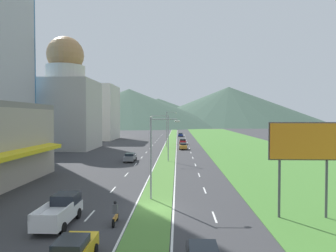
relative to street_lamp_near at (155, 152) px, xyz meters
The scene contains 49 objects.
ground_plane 5.58m from the street_lamp_near, 87.06° to the right, with size 600.00×600.00×0.00m, color #38383A.
grass_median 57.18m from the street_lamp_near, 89.84° to the left, with size 3.20×240.00×0.06m, color #518438.
grass_verge_right 60.83m from the street_lamp_near, 69.99° to the left, with size 24.00×240.00×0.06m, color #477F33.
lane_dash_left_2 8.51m from the street_lamp_near, 134.16° to the right, with size 0.16×2.80×0.01m, color silver.
lane_dash_left_3 7.84m from the street_lamp_near, 142.00° to the left, with size 0.16×2.80×0.01m, color silver.
lane_dash_left_4 14.52m from the street_lamp_near, 111.09° to the left, with size 0.16×2.80×0.01m, color silver.
lane_dash_left_5 22.82m from the street_lamp_near, 102.79° to the left, with size 0.16×2.80×0.01m, color silver.
lane_dash_left_6 31.48m from the street_lamp_near, 99.14° to the left, with size 0.16×2.80×0.01m, color silver.
lane_dash_left_7 40.27m from the street_lamp_near, 97.10° to the left, with size 0.16×2.80×0.01m, color silver.
lane_dash_left_8 49.13m from the street_lamp_near, 95.80° to the left, with size 0.16×2.80×0.01m, color silver.
lane_dash_left_9 58.01m from the street_lamp_near, 94.91° to the left, with size 0.16×2.80×0.01m, color silver.
lane_dash_left_10 66.91m from the street_lamp_near, 94.25° to the left, with size 0.16×2.80×0.01m, color silver.
lane_dash_left_11 75.83m from the street_lamp_near, 93.75° to the left, with size 0.16×2.80×0.01m, color silver.
lane_dash_left_12 84.75m from the street_lamp_near, 93.35° to the left, with size 0.16×2.80×0.01m, color silver.
lane_dash_left_13 93.68m from the street_lamp_near, 93.03° to the left, with size 0.16×2.80×0.01m, color silver.
lane_dash_left_14 102.62m from the street_lamp_near, 92.77° to the left, with size 0.16×2.80×0.01m, color silver.
lane_dash_left_15 111.56m from the street_lamp_near, 92.54° to the left, with size 0.16×2.80×0.01m, color silver.
lane_dash_right_2 8.69m from the street_lamp_near, 44.11° to the right, with size 0.16×2.80×0.01m, color silver.
lane_dash_right_3 8.03m from the street_lamp_near, 36.33° to the left, with size 0.16×2.80×0.01m, color silver.
lane_dash_right_4 14.63m from the street_lamp_near, 67.72° to the left, with size 0.16×2.80×0.01m, color silver.
lane_dash_right_5 22.89m from the street_lamp_near, 76.44° to the left, with size 0.16×2.80×0.01m, color silver.
lane_dash_right_6 31.53m from the street_lamp_near, 80.30° to the left, with size 0.16×2.80×0.01m, color silver.
lane_dash_right_7 40.31m from the street_lamp_near, 82.46° to the left, with size 0.16×2.80×0.01m, color silver.
lane_dash_right_8 49.16m from the street_lamp_near, 83.84° to the left, with size 0.16×2.80×0.01m, color silver.
lane_dash_right_9 58.04m from the street_lamp_near, 84.79° to the left, with size 0.16×2.80×0.01m, color silver.
lane_dash_right_10 66.94m from the street_lamp_near, 85.49° to the left, with size 0.16×2.80×0.01m, color silver.
lane_dash_right_11 75.85m from the street_lamp_near, 86.02° to the left, with size 0.16×2.80×0.01m, color silver.
lane_dash_right_12 84.77m from the street_lamp_near, 86.44° to the left, with size 0.16×2.80×0.01m, color silver.
lane_dash_right_13 93.70m from the street_lamp_near, 86.78° to the left, with size 0.16×2.80×0.01m, color silver.
lane_dash_right_14 102.63m from the street_lamp_near, 87.06° to the left, with size 0.16×2.80×0.01m, color silver.
lane_dash_right_15 111.57m from the street_lamp_near, 87.30° to the left, with size 0.16×2.80×0.01m, color silver.
edge_line_median_left 57.21m from the street_lamp_near, 91.60° to the left, with size 0.16×240.00×0.01m, color silver.
edge_line_median_right 57.22m from the street_lamp_near, 88.09° to the left, with size 0.16×240.00×0.01m, color silver.
domed_building 54.18m from the street_lamp_near, 119.18° to the left, with size 14.79×14.79×28.41m.
midrise_colored 84.86m from the street_lamp_near, 109.84° to the left, with size 17.06×17.06×19.45m, color beige.
hill_far_left 239.64m from the street_lamp_near, 99.73° to the left, with size 167.02×167.02×32.75m, color #3D5647.
hill_far_center 291.49m from the street_lamp_near, 93.60° to the left, with size 152.88×152.88×27.67m, color #3D5647.
hill_far_right 286.77m from the street_lamp_near, 79.15° to the left, with size 195.38×195.38×38.70m, color #3D5647.
street_lamp_near is the anchor object (origin of this frame).
street_lamp_mid 25.73m from the street_lamp_near, 89.79° to the left, with size 3.42×0.53×8.47m.
street_lamp_far 51.57m from the street_lamp_near, 90.46° to the left, with size 2.86×0.46×9.55m.
billboard_roadside 13.36m from the street_lamp_near, 22.92° to the right, with size 5.51×0.28×7.71m.
car_0 97.03m from the street_lamp_near, 87.99° to the left, with size 2.00×4.72×1.46m.
car_1 60.30m from the street_lamp_near, 86.44° to the left, with size 2.02×4.25×1.64m.
car_2 47.12m from the street_lamp_near, 85.56° to the left, with size 1.97×4.73×1.56m.
car_3 14.43m from the street_lamp_near, 104.47° to the right, with size 1.98×4.34×1.53m.
car_4 26.49m from the street_lamp_near, 104.20° to the left, with size 1.94×4.68×1.53m.
pickup_truck_0 10.35m from the street_lamp_near, 133.36° to the right, with size 2.18×5.40×2.00m.
motorcycle_rider 8.39m from the street_lamp_near, 109.33° to the right, with size 0.36×2.00×1.80m.
Camera 1 is at (2.12, -26.59, 8.10)m, focal length 32.54 mm.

